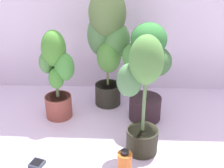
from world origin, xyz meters
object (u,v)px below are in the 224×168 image
(hygrometer_box, at_px, (37,164))
(potted_plant_front_right, at_px, (142,90))
(potted_plant_back_right, at_px, (147,66))
(potted_plant_back_center, at_px, (108,38))
(nutrient_bottle, at_px, (124,166))
(potted_plant_back_left, at_px, (57,74))

(hygrometer_box, bearing_deg, potted_plant_front_right, -146.36)
(potted_plant_front_right, xyz_separation_m, potted_plant_back_right, (0.06, 0.39, -0.01))
(potted_plant_back_right, xyz_separation_m, hygrometer_box, (-0.68, -0.57, -0.42))
(potted_plant_back_right, relative_size, potted_plant_back_center, 0.79)
(potted_plant_front_right, relative_size, nutrient_bottle, 3.82)
(nutrient_bottle, bearing_deg, hygrometer_box, 170.20)
(potted_plant_back_left, relative_size, nutrient_bottle, 3.36)
(potted_plant_back_left, xyz_separation_m, potted_plant_back_center, (0.36, 0.21, 0.21))
(hygrometer_box, relative_size, nutrient_bottle, 0.49)
(potted_plant_front_right, distance_m, nutrient_bottle, 0.45)
(potted_plant_back_center, distance_m, hygrometer_box, 1.03)
(potted_plant_back_right, bearing_deg, potted_plant_back_center, 144.45)
(potted_plant_back_center, xyz_separation_m, nutrient_bottle, (0.14, -0.86, -0.47))
(potted_plant_front_right, distance_m, hygrometer_box, 0.78)
(potted_plant_back_left, distance_m, nutrient_bottle, 0.86)
(potted_plant_front_right, xyz_separation_m, hygrometer_box, (-0.63, -0.18, -0.43))
(potted_plant_back_right, bearing_deg, hygrometer_box, -140.28)
(potted_plant_back_right, height_order, potted_plant_back_center, potted_plant_back_center)
(nutrient_bottle, bearing_deg, potted_plant_front_right, 70.72)
(potted_plant_back_right, xyz_separation_m, potted_plant_back_left, (-0.65, -0.00, -0.07))
(hygrometer_box, distance_m, nutrient_bottle, 0.55)
(potted_plant_back_right, relative_size, nutrient_bottle, 3.64)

